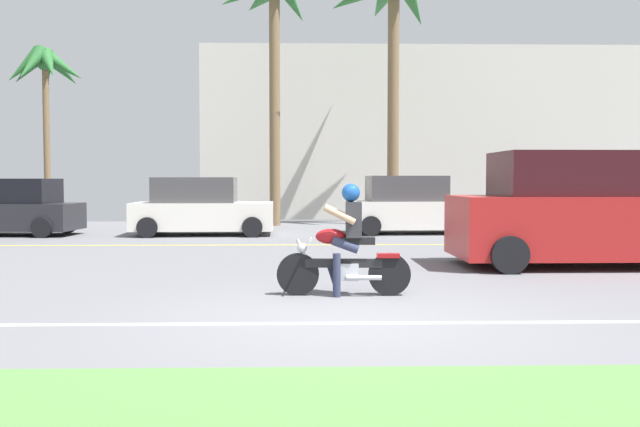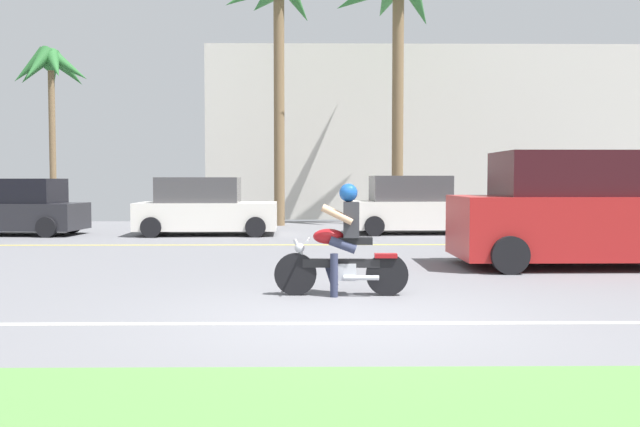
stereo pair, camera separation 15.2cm
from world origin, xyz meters
name	(u,v)px [view 2 (the right image)]	position (x,y,z in m)	size (l,w,h in m)	color
ground	(338,281)	(0.00, 3.00, -0.02)	(56.00, 30.00, 0.04)	slate
lane_line_near	(349,323)	(0.00, -0.27, 0.00)	(50.40, 0.12, 0.01)	silver
lane_line_far	(329,245)	(0.00, 8.66, 0.00)	(50.40, 0.12, 0.01)	yellow
motorcyclist	(342,248)	(0.01, 1.54, 0.64)	(1.82, 0.59, 1.52)	black
suv_nearby	(591,211)	(4.64, 4.56, 1.00)	(5.01, 2.19, 2.07)	#AD1E1E
parked_car_0	(11,209)	(-8.95, 11.74, 0.74)	(4.27, 2.07, 1.60)	#232328
parked_car_1	(205,208)	(-3.45, 11.72, 0.76)	(3.97, 2.12, 1.63)	white
parked_car_2	(415,207)	(2.60, 12.12, 0.78)	(3.91, 2.02, 1.68)	white
parked_car_3	(563,206)	(7.50, 13.65, 0.73)	(3.89, 2.14, 1.56)	#232328
palm_tree_0	(278,7)	(-1.54, 15.58, 7.36)	(3.93, 3.75, 8.75)	brown
palm_tree_1	(50,74)	(-9.27, 15.69, 5.14)	(2.78, 2.67, 6.05)	brown
building_far	(427,135)	(4.43, 21.00, 3.42)	(17.99, 4.00, 6.84)	beige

